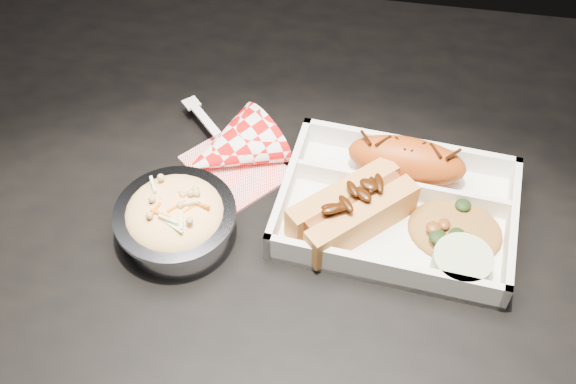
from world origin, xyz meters
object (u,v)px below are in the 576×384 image
Objects in this scene: food_tray at (396,211)px; napkin_fork at (229,151)px; foil_coleslaw_cup at (176,218)px; hotdog at (352,208)px; fried_pastry at (407,160)px; dining_table at (306,254)px.

napkin_fork reaches higher than food_tray.
food_tray is at bearing 15.66° from foil_coleslaw_cup.
hotdog is 0.17m from napkin_fork.
fried_pastry is 1.04× the size of foil_coleslaw_cup.
food_tray is 0.24m from foil_coleslaw_cup.
fried_pastry is 0.84× the size of napkin_fork.
fried_pastry is 0.26m from foil_coleslaw_cup.
hotdog is at bearing -149.23° from food_tray.
dining_table is 9.03× the size of fried_pastry.
food_tray is 1.67× the size of napkin_fork.
food_tray is 2.00× the size of fried_pastry.
fried_pastry reaches higher than food_tray.
hotdog reaches higher than fried_pastry.
fried_pastry is at bearing 90.00° from food_tray.
foil_coleslaw_cup is at bearing -155.09° from dining_table.
fried_pastry reaches higher than dining_table.
foil_coleslaw_cup reaches higher than hotdog.
dining_table is at bearing -172.95° from food_tray.
napkin_fork is at bearing 170.59° from food_tray.
fried_pastry is 0.09m from hotdog.
foil_coleslaw_cup is at bearing -153.02° from fried_pastry.
napkin_fork is (-0.10, 0.06, 0.11)m from dining_table.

